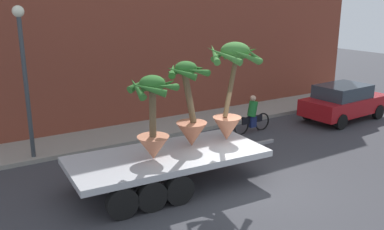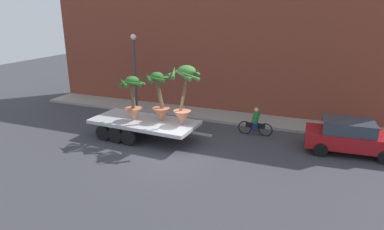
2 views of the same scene
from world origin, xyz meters
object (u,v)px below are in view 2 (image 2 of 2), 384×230
(parked_car, at_px, (350,136))
(street_lamp, at_px, (135,62))
(potted_palm_rear, at_px, (160,101))
(cyclist, at_px, (255,123))
(flatbed_trailer, at_px, (140,124))
(potted_palm_front, at_px, (133,99))
(potted_palm_middle, at_px, (184,93))

(parked_car, bearing_deg, street_lamp, 170.47)
(potted_palm_rear, distance_m, cyclist, 5.22)
(cyclist, relative_size, parked_car, 0.44)
(flatbed_trailer, bearing_deg, potted_palm_front, -147.55)
(flatbed_trailer, xyz_separation_m, potted_palm_middle, (2.47, 0.06, 1.87))
(potted_palm_front, bearing_deg, potted_palm_rear, 13.91)
(potted_palm_rear, bearing_deg, potted_palm_front, -166.09)
(flatbed_trailer, bearing_deg, parked_car, 10.63)
(potted_palm_rear, xyz_separation_m, cyclist, (4.41, 2.43, -1.38))
(flatbed_trailer, bearing_deg, potted_palm_rear, 8.93)
(street_lamp, bearing_deg, cyclist, -9.88)
(flatbed_trailer, relative_size, potted_palm_middle, 2.21)
(parked_car, bearing_deg, flatbed_trailer, -169.37)
(potted_palm_front, distance_m, cyclist, 6.54)
(potted_palm_middle, relative_size, cyclist, 1.62)
(potted_palm_rear, xyz_separation_m, potted_palm_front, (-1.34, -0.33, 0.05))
(parked_car, bearing_deg, cyclist, 171.08)
(flatbed_trailer, xyz_separation_m, potted_palm_rear, (1.09, 0.17, 1.28))
(street_lamp, bearing_deg, flatbed_trailer, -57.17)
(potted_palm_rear, height_order, street_lamp, street_lamp)
(flatbed_trailer, bearing_deg, potted_palm_middle, 1.37)
(potted_palm_front, bearing_deg, parked_car, 11.24)
(cyclist, xyz_separation_m, street_lamp, (-8.09, 1.41, 2.56))
(potted_palm_middle, bearing_deg, potted_palm_front, -175.37)
(potted_palm_middle, xyz_separation_m, street_lamp, (-5.06, 3.95, 0.59))
(flatbed_trailer, distance_m, potted_palm_front, 1.37)
(potted_palm_rear, relative_size, cyclist, 1.37)
(flatbed_trailer, distance_m, cyclist, 6.09)
(flatbed_trailer, relative_size, potted_palm_rear, 2.61)
(potted_palm_rear, distance_m, potted_palm_middle, 1.51)
(potted_palm_rear, height_order, cyclist, potted_palm_rear)
(potted_palm_middle, bearing_deg, flatbed_trailer, -178.63)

